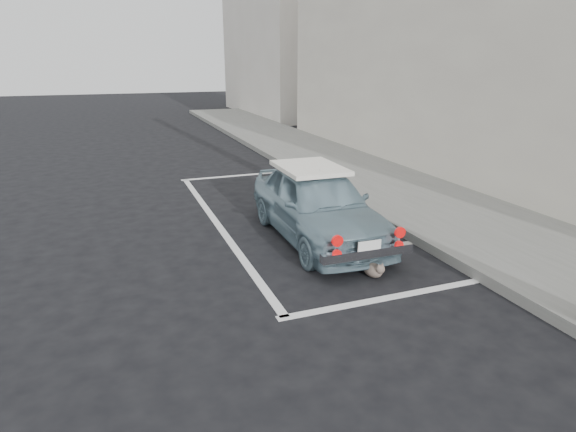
# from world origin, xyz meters

# --- Properties ---
(ground) EXTENTS (80.00, 80.00, 0.00)m
(ground) POSITION_xyz_m (0.00, 0.00, 0.00)
(ground) COLOR black
(ground) RESTS_ON ground
(sidewalk) EXTENTS (2.80, 40.00, 0.15)m
(sidewalk) POSITION_xyz_m (3.20, 2.00, 0.07)
(sidewalk) COLOR slate
(sidewalk) RESTS_ON ground
(shop_building) EXTENTS (3.50, 18.00, 7.00)m
(shop_building) POSITION_xyz_m (6.33, 4.00, 3.49)
(shop_building) COLOR beige
(shop_building) RESTS_ON ground
(building_far) EXTENTS (3.50, 10.00, 8.00)m
(building_far) POSITION_xyz_m (6.35, 20.00, 4.00)
(building_far) COLOR beige
(building_far) RESTS_ON ground
(pline_rear) EXTENTS (3.00, 0.12, 0.01)m
(pline_rear) POSITION_xyz_m (0.50, -0.50, 0.00)
(pline_rear) COLOR silver
(pline_rear) RESTS_ON ground
(pline_front) EXTENTS (3.00, 0.12, 0.01)m
(pline_front) POSITION_xyz_m (0.50, 6.50, 0.00)
(pline_front) COLOR silver
(pline_front) RESTS_ON ground
(pline_side) EXTENTS (0.12, 7.00, 0.01)m
(pline_side) POSITION_xyz_m (-0.90, 3.00, 0.00)
(pline_side) COLOR silver
(pline_side) RESTS_ON ground
(retro_coupe) EXTENTS (1.42, 3.46, 1.17)m
(retro_coupe) POSITION_xyz_m (0.48, 1.72, 0.59)
(retro_coupe) COLOR #728F9D
(retro_coupe) RESTS_ON ground
(cat) EXTENTS (0.26, 0.46, 0.25)m
(cat) POSITION_xyz_m (0.59, 0.09, 0.11)
(cat) COLOR #63574B
(cat) RESTS_ON ground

